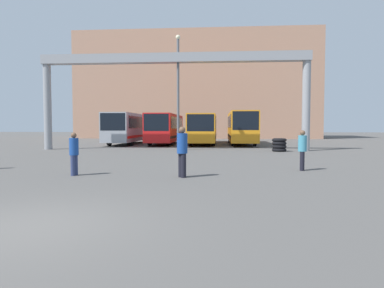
{
  "coord_description": "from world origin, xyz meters",
  "views": [
    {
      "loc": [
        3.51,
        -5.87,
        1.85
      ],
      "look_at": [
        1.2,
        23.63,
        0.3
      ],
      "focal_mm": 32.0,
      "sensor_mm": 36.0,
      "label": 1
    }
  ],
  "objects": [
    {
      "name": "pedestrian_near_center",
      "position": [
        6.98,
        8.6,
        0.89
      ],
      "size": [
        0.35,
        0.35,
        1.68
      ],
      "rotation": [
        0.0,
        0.0,
        1.37
      ],
      "color": "black",
      "rests_on": "ground"
    },
    {
      "name": "bus_slot_2",
      "position": [
        1.94,
        29.65,
        1.72
      ],
      "size": [
        2.58,
        12.07,
        2.98
      ],
      "color": "orange",
      "rests_on": "ground"
    },
    {
      "name": "bus_slot_0",
      "position": [
        -5.81,
        28.78,
        1.79
      ],
      "size": [
        2.49,
        10.34,
        3.1
      ],
      "color": "#999EA5",
      "rests_on": "ground"
    },
    {
      "name": "pedestrian_near_right",
      "position": [
        -1.88,
        6.48,
        0.85
      ],
      "size": [
        0.33,
        0.33,
        1.61
      ],
      "rotation": [
        0.0,
        0.0,
        1.37
      ],
      "color": "navy",
      "rests_on": "ground"
    },
    {
      "name": "ground_plane",
      "position": [
        0.0,
        0.0,
        0.0
      ],
      "size": [
        200.0,
        200.0,
        0.0
      ],
      "primitive_type": "plane",
      "color": "#514F4C"
    },
    {
      "name": "bus_slot_1",
      "position": [
        -1.94,
        28.88,
        1.74
      ],
      "size": [
        2.44,
        10.53,
        3.02
      ],
      "color": "red",
      "rests_on": "ground"
    },
    {
      "name": "lamp_post",
      "position": [
        0.41,
        20.22,
        4.74
      ],
      "size": [
        0.36,
        0.36,
        8.75
      ],
      "color": "#595B60",
      "rests_on": "ground"
    },
    {
      "name": "pedestrian_near_left",
      "position": [
        2.2,
        6.33,
        0.97
      ],
      "size": [
        0.38,
        0.38,
        1.83
      ],
      "rotation": [
        0.0,
        0.0,
        5.33
      ],
      "color": "black",
      "rests_on": "ground"
    },
    {
      "name": "tire_stack",
      "position": [
        7.92,
        19.42,
        0.48
      ],
      "size": [
        1.04,
        1.04,
        0.96
      ],
      "color": "black",
      "rests_on": "ground"
    },
    {
      "name": "overhead_gantry",
      "position": [
        0.0,
        20.31,
        5.95
      ],
      "size": [
        20.62,
        0.8,
        7.39
      ],
      "color": "gray",
      "rests_on": "ground"
    },
    {
      "name": "building_backdrop",
      "position": [
        0.0,
        50.21,
        8.06
      ],
      "size": [
        36.9,
        12.0,
        16.11
      ],
      "color": "tan",
      "rests_on": "ground"
    },
    {
      "name": "bus_slot_3",
      "position": [
        5.81,
        29.53,
        1.86
      ],
      "size": [
        2.46,
        11.84,
        3.22
      ],
      "color": "orange",
      "rests_on": "ground"
    }
  ]
}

